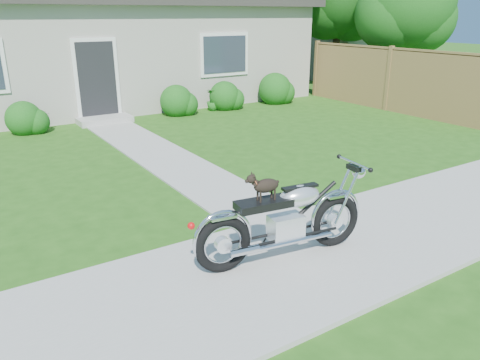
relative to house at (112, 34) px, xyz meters
name	(u,v)px	position (x,y,z in m)	size (l,w,h in m)	color
ground	(401,224)	(0.00, -11.99, -2.16)	(80.00, 80.00, 0.00)	#235114
sidewalk	(401,222)	(0.00, -11.99, -2.14)	(24.00, 2.20, 0.04)	#9E9B93
walkway	(159,154)	(-1.50, -6.99, -2.14)	(1.20, 8.00, 0.03)	#9E9B93
house	(112,34)	(0.00, 0.00, 0.00)	(12.60, 7.03, 4.50)	#ABA59A
fence	(389,79)	(6.30, -6.24, -1.22)	(0.12, 6.62, 1.90)	olive
tree_near	(411,7)	(8.29, -5.19, 0.83)	(3.04, 3.04, 4.66)	#3D2B1C
shrub_row	(203,98)	(1.44, -3.49, -1.74)	(8.60, 1.07, 1.07)	#1A5416
potted_plant_left	(38,118)	(-3.17, -3.44, -1.83)	(0.59, 0.51, 0.66)	#2B5215
potted_plant_right	(213,100)	(1.81, -3.44, -1.84)	(0.36, 0.36, 0.64)	#1F651B
motorcycle_with_dog	(286,219)	(-2.01, -11.91, -1.62)	(2.22, 0.64, 1.10)	black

